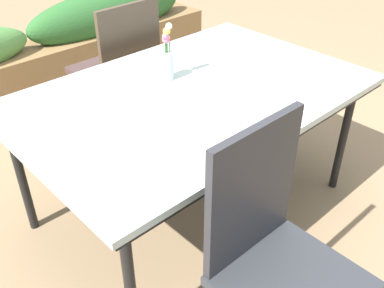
{
  "coord_description": "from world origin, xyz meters",
  "views": [
    {
      "loc": [
        -1.38,
        -1.46,
        1.7
      ],
      "look_at": [
        -0.09,
        -0.08,
        0.42
      ],
      "focal_mm": 41.22,
      "sensor_mm": 36.0,
      "label": 1
    }
  ],
  "objects_px": {
    "dining_table": "(192,99)",
    "planter_box": "(34,59)",
    "flower_vase": "(167,59)",
    "chair_near_left": "(275,251)",
    "chair_far_side": "(120,64)"
  },
  "relations": [
    {
      "from": "dining_table",
      "to": "planter_box",
      "type": "bearing_deg",
      "value": 91.06
    },
    {
      "from": "dining_table",
      "to": "flower_vase",
      "type": "distance_m",
      "value": 0.23
    },
    {
      "from": "planter_box",
      "to": "dining_table",
      "type": "bearing_deg",
      "value": -88.94
    },
    {
      "from": "chair_near_left",
      "to": "chair_far_side",
      "type": "relative_size",
      "value": 1.05
    },
    {
      "from": "chair_far_side",
      "to": "flower_vase",
      "type": "height_order",
      "value": "flower_vase"
    },
    {
      "from": "chair_far_side",
      "to": "planter_box",
      "type": "relative_size",
      "value": 0.3
    },
    {
      "from": "dining_table",
      "to": "planter_box",
      "type": "distance_m",
      "value": 1.77
    },
    {
      "from": "chair_far_side",
      "to": "planter_box",
      "type": "height_order",
      "value": "chair_far_side"
    },
    {
      "from": "flower_vase",
      "to": "planter_box",
      "type": "height_order",
      "value": "flower_vase"
    },
    {
      "from": "dining_table",
      "to": "chair_near_left",
      "type": "height_order",
      "value": "chair_near_left"
    },
    {
      "from": "chair_far_side",
      "to": "dining_table",
      "type": "bearing_deg",
      "value": -100.68
    },
    {
      "from": "chair_near_left",
      "to": "chair_far_side",
      "type": "distance_m",
      "value": 1.73
    },
    {
      "from": "planter_box",
      "to": "chair_near_left",
      "type": "bearing_deg",
      "value": -97.74
    },
    {
      "from": "dining_table",
      "to": "flower_vase",
      "type": "relative_size",
      "value": 5.9
    },
    {
      "from": "dining_table",
      "to": "flower_vase",
      "type": "height_order",
      "value": "flower_vase"
    }
  ]
}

